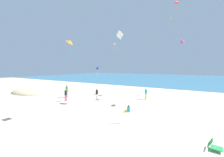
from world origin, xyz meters
TOP-DOWN VIEW (x-y plane):
  - ground_plane at (0.00, 10.00)m, footprint 120.00×120.00m
  - ocean_water at (0.00, 54.56)m, footprint 120.00×60.00m
  - dune_mound at (-15.89, 8.05)m, footprint 8.05×5.63m
  - beach_chair_far_right at (0.49, 7.96)m, footprint 0.76×0.65m
  - beach_chair_near_camera at (9.27, 3.06)m, footprint 0.71×0.58m
  - person_0 at (2.72, 6.65)m, footprint 0.60×0.52m
  - person_1 at (-5.51, 12.47)m, footprint 0.45×0.70m
  - person_2 at (2.30, 12.95)m, footprint 0.33×0.33m
  - person_3 at (-7.51, 8.16)m, footprint 0.48×0.48m
  - person_4 at (-5.93, 6.59)m, footprint 0.42×0.42m
  - person_5 at (-3.00, 9.21)m, footprint 0.57×0.36m
  - kite_magenta at (5.71, 19.03)m, footprint 0.95×0.97m
  - kite_teal at (-9.24, 22.98)m, footprint 0.70×0.83m
  - kite_white at (0.25, 9.38)m, footprint 1.06×0.34m
  - kite_pink at (-6.50, 19.54)m, footprint 0.58×0.69m
  - kite_orange at (-0.63, 2.69)m, footprint 0.89×0.87m
  - kite_yellow at (1.96, 30.44)m, footprint 0.30×0.75m
  - kite_blue at (-5.27, 12.29)m, footprint 0.59×0.27m
  - kite_red at (4.94, 18.44)m, footprint 0.76×0.92m

SIDE VIEW (x-z plane):
  - ground_plane at x=0.00m, z-range 0.00..0.00m
  - dune_mound at x=-15.89m, z-range -0.89..0.89m
  - ocean_water at x=0.00m, z-range 0.00..0.05m
  - beach_chair_far_right at x=0.49m, z-range -0.04..0.51m
  - beach_chair_near_camera at x=9.27m, z-range -0.04..0.51m
  - person_0 at x=2.72m, z-range -0.09..0.58m
  - person_5 at x=-3.00m, z-range -0.09..0.60m
  - person_1 at x=-5.51m, z-range -0.11..0.72m
  - person_2 at x=2.30m, z-range 0.11..1.60m
  - person_4 at x=-5.93m, z-range 0.12..1.63m
  - person_3 at x=-7.51m, z-range 0.14..1.90m
  - kite_blue at x=-5.27m, z-range 3.34..4.74m
  - kite_orange at x=-0.63m, z-range 5.73..6.91m
  - kite_white at x=0.25m, z-range 7.33..8.65m
  - kite_magenta at x=5.71m, z-range 7.62..9.00m
  - kite_pink at x=-6.50m, z-range 8.22..9.63m
  - kite_teal at x=-9.24m, z-range 10.16..11.88m
  - kite_red at x=4.94m, z-range 13.38..14.59m
  - kite_yellow at x=1.96m, z-range 14.69..15.81m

